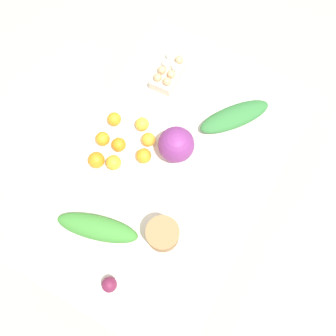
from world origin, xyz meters
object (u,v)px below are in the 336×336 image
greens_bunch_dandelion (97,228)px  orange_1 (144,156)px  orange_0 (119,145)px  orange_4 (142,124)px  cabbage_purple (176,145)px  orange_2 (114,119)px  orange_3 (103,139)px  orange_6 (114,163)px  paper_bag (163,234)px  egg_carton (169,72)px  beet_root (109,285)px  orange_5 (96,160)px  greens_bunch_beet_tops (235,117)px  orange_7 (149,139)px

greens_bunch_dandelion → orange_1: greens_bunch_dandelion is taller
orange_0 → orange_4: bearing=164.4°
cabbage_purple → orange_2: 0.35m
greens_bunch_dandelion → orange_3: greens_bunch_dandelion is taller
orange_1 → orange_6: size_ratio=1.00×
paper_bag → orange_0: size_ratio=2.11×
cabbage_purple → orange_2: size_ratio=2.51×
orange_0 → egg_carton: bearing=178.9°
beet_root → orange_5: bearing=-141.2°
cabbage_purple → orange_6: 0.31m
greens_bunch_dandelion → orange_0: greens_bunch_dandelion is taller
greens_bunch_beet_tops → orange_4: greens_bunch_beet_tops is taller
orange_6 → paper_bag: bearing=64.5°
cabbage_purple → orange_0: (0.12, -0.25, -0.05)m
orange_2 → paper_bag: bearing=53.0°
greens_bunch_dandelion → orange_0: 0.41m
cabbage_purple → egg_carton: bearing=-145.2°
egg_carton → orange_4: (0.32, 0.03, -0.01)m
beet_root → orange_6: bearing=-149.4°
greens_bunch_beet_tops → orange_0: 0.59m
egg_carton → greens_bunch_dandelion: bearing=-175.5°
cabbage_purple → paper_bag: cabbage_purple is taller
greens_bunch_dandelion → orange_3: bearing=-149.9°
cabbage_purple → orange_2: (0.02, -0.35, -0.05)m
cabbage_purple → egg_carton: (-0.35, -0.24, -0.04)m
egg_carton → orange_1: (0.46, 0.13, -0.01)m
greens_bunch_dandelion → greens_bunch_beet_tops: size_ratio=1.02×
orange_0 → orange_6: size_ratio=0.95×
beet_root → orange_7: 0.70m
egg_carton → orange_6: egg_carton is taller
beet_root → cabbage_purple: bearing=-175.0°
orange_4 → orange_6: orange_6 is taller
egg_carton → greens_bunch_beet_tops: egg_carton is taller
orange_5 → orange_7: size_ratio=1.17×
paper_bag → cabbage_purple: bearing=-158.6°
paper_bag → greens_bunch_dandelion: 0.30m
orange_1 → greens_bunch_beet_tops: bearing=144.8°
cabbage_purple → orange_4: cabbage_purple is taller
greens_bunch_dandelion → orange_2: bearing=-155.4°
greens_bunch_beet_tops → orange_6: (0.51, -0.39, -0.00)m
orange_1 → orange_5: 0.23m
orange_1 → orange_3: size_ratio=1.04×
orange_1 → orange_6: same height
greens_bunch_dandelion → orange_2: greens_bunch_dandelion is taller
orange_1 → orange_2: size_ratio=1.07×
egg_carton → orange_5: size_ratio=2.85×
greens_bunch_dandelion → greens_bunch_beet_tops: bearing=160.4°
cabbage_purple → orange_3: 0.37m
orange_5 → cabbage_purple: bearing=129.0°
orange_0 → orange_5: bearing=-21.8°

